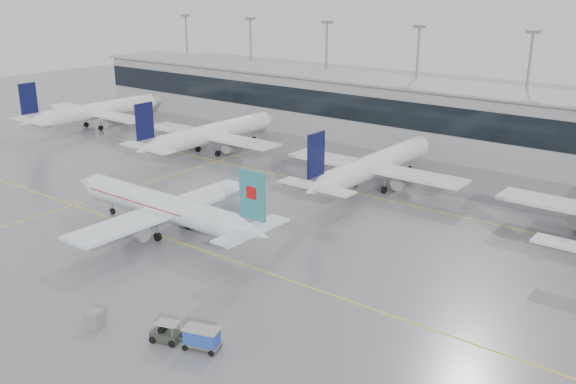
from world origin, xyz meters
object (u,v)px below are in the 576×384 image
Objects in this scene: baggage_tug at (166,334)px; baggage_cart at (202,337)px; air_canada_jet at (165,207)px; gse_unit at (95,318)px.

baggage_tug is 1.12× the size of baggage_cart.
air_canada_jet reaches higher than baggage_tug.
baggage_tug reaches higher than gse_unit.
gse_unit is at bearing 179.44° from baggage_cart.
air_canada_jet is 23.75m from gse_unit.
baggage_tug is at bearing 180.00° from baggage_cart.
air_canada_jet is 22.90× the size of gse_unit.
air_canada_jet is at bearing 126.19° from baggage_cart.
baggage_tug is at bearing 137.92° from air_canada_jet.
baggage_tug is 3.63m from baggage_cart.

